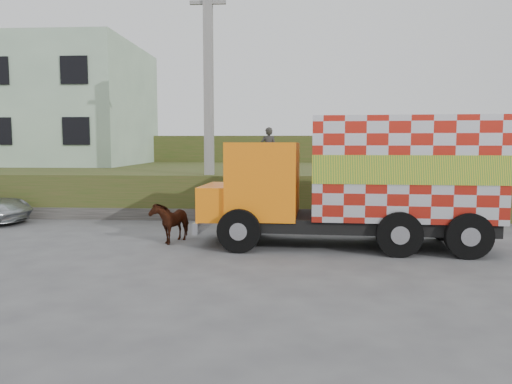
# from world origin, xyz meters

# --- Properties ---
(ground) EXTENTS (120.00, 120.00, 0.00)m
(ground) POSITION_xyz_m (0.00, 0.00, 0.00)
(ground) COLOR #474749
(ground) RESTS_ON ground
(embankment) EXTENTS (40.00, 12.00, 1.50)m
(embankment) POSITION_xyz_m (0.00, 10.00, 0.75)
(embankment) COLOR #314818
(embankment) RESTS_ON ground
(embankment_far) EXTENTS (40.00, 12.00, 3.00)m
(embankment_far) POSITION_xyz_m (0.00, 22.00, 1.50)
(embankment_far) COLOR #314818
(embankment_far) RESTS_ON ground
(retaining_strip) EXTENTS (16.00, 0.50, 0.40)m
(retaining_strip) POSITION_xyz_m (-2.00, 4.20, 0.20)
(retaining_strip) COLOR #595651
(retaining_strip) RESTS_ON ground
(building) EXTENTS (10.00, 8.00, 6.00)m
(building) POSITION_xyz_m (-11.00, 13.00, 4.50)
(building) COLOR #B3D2B3
(building) RESTS_ON embankment
(utility_pole) EXTENTS (1.20, 0.30, 8.00)m
(utility_pole) POSITION_xyz_m (-1.00, 4.60, 4.08)
(utility_pole) COLOR gray
(utility_pole) RESTS_ON ground
(cargo_truck) EXTENTS (7.29, 2.89, 3.19)m
(cargo_truck) POSITION_xyz_m (3.49, 0.18, 1.65)
(cargo_truck) COLOR black
(cargo_truck) RESTS_ON ground
(cow) EXTENTS (0.95, 1.38, 1.07)m
(cow) POSITION_xyz_m (-1.37, 0.46, 0.53)
(cow) COLOR #35140D
(cow) RESTS_ON ground
(pedestrian) EXTENTS (0.66, 0.49, 1.67)m
(pedestrian) POSITION_xyz_m (0.95, 6.57, 2.34)
(pedestrian) COLOR #312F2C
(pedestrian) RESTS_ON embankment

